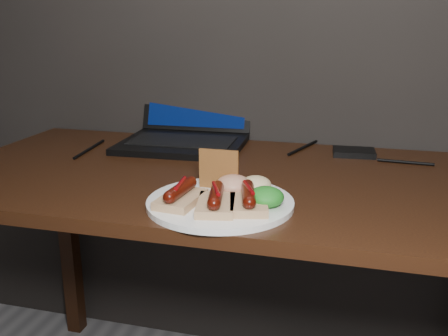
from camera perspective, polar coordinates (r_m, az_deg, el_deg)
desk at (r=1.24m, az=0.21°, el=-4.52°), size 1.40×0.70×0.75m
laptop at (r=1.51m, az=-4.13°, el=4.86°), size 0.36×0.38×0.25m
hard_drive at (r=1.41m, az=14.62°, el=1.74°), size 0.12×0.09×0.02m
desk_cables at (r=1.36m, az=2.13°, el=1.58°), size 0.94×0.44×0.01m
plate at (r=1.00m, az=-0.44°, el=-3.99°), size 0.38×0.38×0.01m
bread_sausage_left at (r=0.98m, az=-4.98°, el=-3.09°), size 0.08×0.12×0.04m
bread_sausage_center at (r=0.95m, az=-0.93°, el=-3.74°), size 0.09×0.13×0.04m
bread_sausage_right at (r=0.96m, az=2.81°, el=-3.59°), size 0.10×0.13×0.04m
crispbread at (r=1.05m, az=-0.61°, el=-0.14°), size 0.09×0.01×0.08m
salad_greens at (r=0.96m, az=4.82°, el=-3.30°), size 0.07×0.07×0.04m
salsa_mound at (r=1.03m, az=1.07°, el=-1.91°), size 0.07×0.07×0.04m
coleslaw_mound at (r=1.04m, az=3.67°, el=-1.89°), size 0.06×0.06×0.04m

